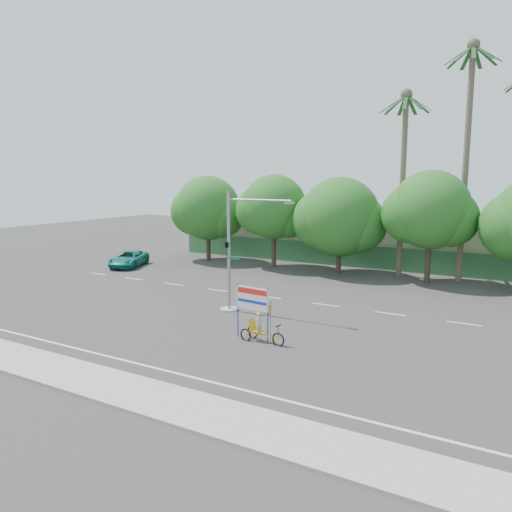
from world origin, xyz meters
The scene contains 14 objects.
ground centered at (0.00, 0.00, 0.00)m, with size 120.00×120.00×0.00m, color #33302D.
sidewalk_near centered at (0.00, -7.50, 0.06)m, with size 50.00×2.40×0.12m, color gray.
fence centered at (0.00, 21.50, 1.00)m, with size 38.00×0.08×2.00m, color #336B3D.
building_left centered at (-10.00, 26.00, 2.00)m, with size 12.00×8.00×4.00m, color #BBB495.
building_right centered at (8.00, 26.00, 1.80)m, with size 14.00×8.00×3.60m, color #BBB495.
tree_far_left centered at (-14.05, 18.00, 4.76)m, with size 7.14×6.00×7.96m.
tree_left centered at (-7.05, 18.00, 5.06)m, with size 6.66×5.60×8.07m.
tree_center centered at (-1.05, 18.00, 4.47)m, with size 7.62×6.40×7.85m.
tree_right centered at (5.95, 18.00, 5.24)m, with size 6.90×5.80×8.36m.
palm_tall centered at (8.00, 19.50, 10.46)m, with size 3.73×3.79×17.45m.
palm_short centered at (3.50, 19.50, 8.86)m, with size 3.73×3.79×14.45m.
traffic_signal centered at (-2.20, 3.98, 2.92)m, with size 4.72×1.10×7.00m.
trike_billboard centered at (1.74, -0.06, 1.10)m, with size 2.78×0.76×2.74m.
pickup_truck centered at (-18.21, 11.81, 0.69)m, with size 2.28×4.94×1.37m, color #10766B.
Camera 1 is at (13.31, -20.05, 7.78)m, focal length 35.00 mm.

